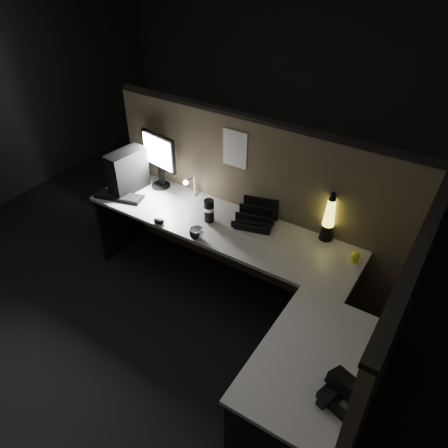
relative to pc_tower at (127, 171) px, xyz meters
The scene contains 17 objects.
floor 1.55m from the pc_tower, 28.49° to the right, with size 6.00×6.00×0.00m, color black.
room_shell 1.43m from the pc_tower, 28.49° to the right, with size 6.00×6.00×6.00m.
partition_back 1.16m from the pc_tower, 17.08° to the left, with size 2.66×0.06×1.50m, color brown.
partition_right 2.48m from the pc_tower, 11.51° to the right, with size 0.06×1.66×1.50m, color brown.
desk 1.36m from the pc_tower, 14.99° to the right, with size 2.60×1.60×0.73m.
pc_tower is the anchor object (origin of this frame).
monitor 0.31m from the pc_tower, 46.22° to the left, with size 0.39×0.17×0.50m.
keyboard 0.23m from the pc_tower, 85.05° to the right, with size 0.42×0.14×0.02m, color black.
mouse 0.62m from the pc_tower, 25.09° to the right, with size 0.10×0.07×0.04m, color black.
clip_lamp 0.57m from the pc_tower, 18.13° to the left, with size 0.04×0.16×0.21m.
organizer 1.21m from the pc_tower, ahead, with size 0.34×0.32×0.22m.
lava_lamp 1.76m from the pc_tower, ahead, with size 0.11×0.11×0.41m.
travel_mug 0.87m from the pc_tower, ahead, with size 0.09×0.09×0.19m, color black.
steel_mug 0.95m from the pc_tower, 15.60° to the right, with size 0.11×0.11×0.09m, color silver.
figurine 2.02m from the pc_tower, ahead, with size 0.06×0.06×0.06m, color #FDFF28.
pinned_paper 1.01m from the pc_tower, 18.43° to the left, with size 0.22×0.00×0.31m, color white.
desk_phone 2.52m from the pc_tower, 21.94° to the right, with size 0.26×0.26×0.13m.
Camera 1 is at (1.40, -1.75, 2.79)m, focal length 35.00 mm.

